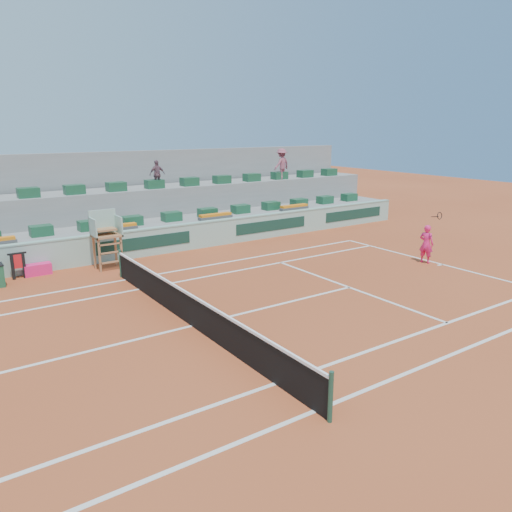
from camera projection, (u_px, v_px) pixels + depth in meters
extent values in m
plane|color=#953C1C|center=(192.00, 326.00, 14.66)|extent=(90.00, 90.00, 0.00)
cube|color=gray|center=(85.00, 240.00, 23.05)|extent=(36.00, 4.00, 1.20)
cube|color=gray|center=(74.00, 220.00, 24.15)|extent=(36.00, 2.40, 2.60)
cube|color=gray|center=(64.00, 197.00, 25.20)|extent=(36.00, 0.40, 4.40)
cube|color=#F6206D|center=(38.00, 269.00, 19.64)|extent=(1.01, 0.45, 0.45)
imported|color=#734C58|center=(157.00, 174.00, 25.33)|extent=(0.85, 0.39, 1.43)
imported|color=#964B5B|center=(282.00, 164.00, 29.56)|extent=(1.30, 0.94, 1.81)
cube|color=silver|center=(442.00, 264.00, 21.16)|extent=(0.12, 10.97, 0.01)
cube|color=silver|center=(315.00, 411.00, 10.28)|extent=(23.77, 0.12, 0.01)
cube|color=silver|center=(126.00, 280.00, 19.04)|extent=(23.77, 0.12, 0.01)
cube|color=silver|center=(275.00, 384.00, 11.38)|extent=(23.77, 0.12, 0.01)
cube|color=silver|center=(139.00, 289.00, 17.95)|extent=(23.77, 0.12, 0.01)
cube|color=silver|center=(349.00, 287.00, 18.16)|extent=(0.12, 8.23, 0.01)
cube|color=silver|center=(192.00, 326.00, 14.66)|extent=(12.80, 0.12, 0.01)
cube|color=silver|center=(440.00, 265.00, 21.08)|extent=(0.30, 0.12, 0.01)
cube|color=black|center=(191.00, 311.00, 14.55)|extent=(0.03, 11.87, 0.92)
cube|color=white|center=(191.00, 295.00, 14.42)|extent=(0.06, 11.87, 0.07)
cylinder|color=#1C4130|center=(331.00, 397.00, 9.79)|extent=(0.10, 0.10, 1.10)
cylinder|color=#1C4130|center=(121.00, 263.00, 19.26)|extent=(0.10, 0.10, 1.10)
cube|color=#94BAAA|center=(100.00, 249.00, 21.29)|extent=(36.00, 0.30, 1.20)
cube|color=#83B09E|center=(98.00, 235.00, 21.13)|extent=(36.00, 0.34, 0.06)
cube|color=#14372B|center=(145.00, 243.00, 22.25)|extent=(4.40, 0.02, 0.56)
cube|color=#14372B|center=(272.00, 225.00, 26.07)|extent=(4.40, 0.02, 0.56)
cube|color=#14372B|center=(354.00, 214.00, 29.35)|extent=(4.40, 0.02, 0.56)
cube|color=#99623A|center=(100.00, 256.00, 19.87)|extent=(0.08, 0.08, 1.35)
cube|color=#99623A|center=(122.00, 253.00, 20.36)|extent=(0.08, 0.08, 1.35)
cube|color=#99623A|center=(94.00, 252.00, 20.43)|extent=(0.08, 0.08, 1.35)
cube|color=#99623A|center=(116.00, 249.00, 20.92)|extent=(0.08, 0.08, 1.35)
cube|color=#99623A|center=(107.00, 236.00, 20.22)|extent=(1.10, 0.90, 0.08)
cube|color=#94BAAA|center=(103.00, 222.00, 20.39)|extent=(1.10, 0.08, 1.00)
cube|color=#94BAAA|center=(93.00, 228.00, 19.84)|extent=(0.06, 0.90, 0.80)
cube|color=#94BAAA|center=(118.00, 225.00, 20.41)|extent=(0.06, 0.90, 0.80)
cube|color=#99623A|center=(105.00, 229.00, 20.23)|extent=(0.80, 0.60, 0.08)
cube|color=#99623A|center=(111.00, 262.00, 20.20)|extent=(0.90, 0.08, 0.06)
cube|color=#99623A|center=(111.00, 253.00, 20.10)|extent=(0.90, 0.08, 0.06)
cube|color=#99623A|center=(110.00, 244.00, 20.01)|extent=(0.90, 0.08, 0.06)
cube|color=#194C2E|center=(41.00, 231.00, 21.03)|extent=(0.90, 0.60, 0.44)
cube|color=#194C2E|center=(89.00, 225.00, 22.12)|extent=(0.90, 0.60, 0.44)
cube|color=#194C2E|center=(132.00, 221.00, 23.22)|extent=(0.90, 0.60, 0.44)
cube|color=#194C2E|center=(172.00, 216.00, 24.31)|extent=(0.90, 0.60, 0.44)
cube|color=#194C2E|center=(208.00, 213.00, 25.40)|extent=(0.90, 0.60, 0.44)
cube|color=#194C2E|center=(241.00, 209.00, 26.50)|extent=(0.90, 0.60, 0.44)
cube|color=#194C2E|center=(271.00, 206.00, 27.59)|extent=(0.90, 0.60, 0.44)
cube|color=#194C2E|center=(299.00, 203.00, 28.68)|extent=(0.90, 0.60, 0.44)
cube|color=#194C2E|center=(325.00, 200.00, 29.78)|extent=(0.90, 0.60, 0.44)
cube|color=#194C2E|center=(349.00, 197.00, 30.87)|extent=(0.90, 0.60, 0.44)
cube|color=#194C2E|center=(28.00, 193.00, 22.19)|extent=(0.90, 0.60, 0.44)
cube|color=#194C2E|center=(74.00, 189.00, 23.29)|extent=(0.90, 0.60, 0.44)
cube|color=#194C2E|center=(116.00, 187.00, 24.38)|extent=(0.90, 0.60, 0.44)
cube|color=#194C2E|center=(154.00, 184.00, 25.47)|extent=(0.90, 0.60, 0.44)
cube|color=#194C2E|center=(190.00, 182.00, 26.57)|extent=(0.90, 0.60, 0.44)
cube|color=#194C2E|center=(222.00, 179.00, 27.66)|extent=(0.90, 0.60, 0.44)
cube|color=#194C2E|center=(252.00, 177.00, 28.75)|extent=(0.90, 0.60, 0.44)
cube|color=#194C2E|center=(279.00, 175.00, 29.85)|extent=(0.90, 0.60, 0.44)
cube|color=#194C2E|center=(305.00, 174.00, 30.94)|extent=(0.90, 0.60, 0.44)
cube|color=#194C2E|center=(329.00, 172.00, 32.03)|extent=(0.90, 0.60, 0.44)
cube|color=#4A4A4A|center=(117.00, 229.00, 22.07)|extent=(1.80, 0.36, 0.16)
cube|color=orange|center=(117.00, 226.00, 22.03)|extent=(1.70, 0.32, 0.12)
cube|color=#4A4A4A|center=(215.00, 218.00, 24.80)|extent=(1.80, 0.36, 0.16)
cube|color=orange|center=(215.00, 215.00, 24.77)|extent=(1.70, 0.32, 0.12)
cube|color=#4A4A4A|center=(294.00, 208.00, 27.53)|extent=(1.80, 0.36, 0.16)
cube|color=orange|center=(294.00, 206.00, 27.50)|extent=(1.70, 0.32, 0.12)
cube|color=black|center=(13.00, 267.00, 18.97)|extent=(0.11, 0.11, 1.00)
cube|color=black|center=(24.00, 265.00, 19.19)|extent=(0.11, 0.11, 1.00)
cube|color=black|center=(17.00, 253.00, 18.96)|extent=(0.67, 0.09, 0.06)
cube|color=red|center=(18.00, 261.00, 19.02)|extent=(0.49, 0.04, 0.56)
imported|color=#F6206D|center=(426.00, 244.00, 21.25)|extent=(0.54, 0.69, 1.65)
cylinder|color=black|center=(435.00, 217.00, 20.70)|extent=(0.03, 0.35, 0.09)
torus|color=black|center=(440.00, 216.00, 20.51)|extent=(0.31, 0.08, 0.31)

